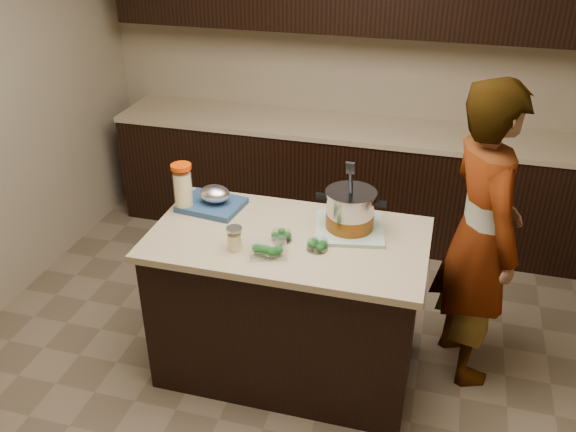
# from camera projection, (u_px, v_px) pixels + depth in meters

# --- Properties ---
(ground_plane) EXTENTS (4.00, 4.00, 0.00)m
(ground_plane) POSITION_uv_depth(u_px,v_px,m) (288.00, 365.00, 3.64)
(ground_plane) COLOR brown
(ground_plane) RESTS_ON ground
(room_shell) EXTENTS (4.04, 4.04, 2.72)m
(room_shell) POSITION_uv_depth(u_px,v_px,m) (288.00, 84.00, 2.80)
(room_shell) COLOR tan
(room_shell) RESTS_ON ground
(back_cabinets) EXTENTS (3.60, 0.63, 2.33)m
(back_cabinets) POSITION_uv_depth(u_px,v_px,m) (348.00, 118.00, 4.65)
(back_cabinets) COLOR black
(back_cabinets) RESTS_ON ground
(island) EXTENTS (1.46, 0.81, 0.90)m
(island) POSITION_uv_depth(u_px,v_px,m) (288.00, 304.00, 3.42)
(island) COLOR black
(island) RESTS_ON ground
(dish_towel) EXTENTS (0.42, 0.42, 0.02)m
(dish_towel) POSITION_uv_depth(u_px,v_px,m) (349.00, 228.00, 3.25)
(dish_towel) COLOR #5C8865
(dish_towel) RESTS_ON island
(stock_pot) EXTENTS (0.38, 0.27, 0.38)m
(stock_pot) POSITION_uv_depth(u_px,v_px,m) (350.00, 212.00, 3.20)
(stock_pot) COLOR #B7B7BC
(stock_pot) RESTS_ON dish_towel
(lemonade_pitcher) EXTENTS (0.15, 0.15, 0.28)m
(lemonade_pitcher) POSITION_uv_depth(u_px,v_px,m) (183.00, 189.00, 3.39)
(lemonade_pitcher) COLOR #F5E096
(lemonade_pitcher) RESTS_ON island
(mason_jar) EXTENTS (0.10, 0.10, 0.13)m
(mason_jar) POSITION_uv_depth(u_px,v_px,m) (235.00, 239.00, 3.06)
(mason_jar) COLOR #F5E096
(mason_jar) RESTS_ON island
(broccoli_tub_left) EXTENTS (0.11, 0.11, 0.05)m
(broccoli_tub_left) POSITION_uv_depth(u_px,v_px,m) (281.00, 237.00, 3.15)
(broccoli_tub_left) COLOR silver
(broccoli_tub_left) RESTS_ON island
(broccoli_tub_right) EXTENTS (0.14, 0.14, 0.05)m
(broccoli_tub_right) POSITION_uv_depth(u_px,v_px,m) (317.00, 245.00, 3.07)
(broccoli_tub_right) COLOR silver
(broccoli_tub_right) RESTS_ON island
(broccoli_tub_rect) EXTENTS (0.22, 0.18, 0.07)m
(broccoli_tub_rect) POSITION_uv_depth(u_px,v_px,m) (268.00, 250.00, 3.03)
(broccoli_tub_rect) COLOR silver
(broccoli_tub_rect) RESTS_ON island
(blue_tray) EXTENTS (0.37, 0.31, 0.13)m
(blue_tray) POSITION_uv_depth(u_px,v_px,m) (213.00, 201.00, 3.45)
(blue_tray) COLOR navy
(blue_tray) RESTS_ON island
(person) EXTENTS (0.63, 0.75, 1.74)m
(person) POSITION_uv_depth(u_px,v_px,m) (480.00, 237.00, 3.25)
(person) COLOR gray
(person) RESTS_ON ground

